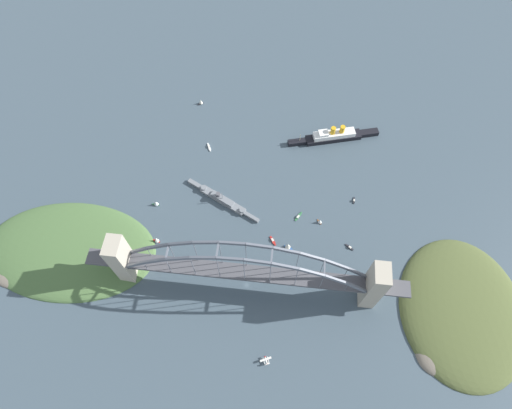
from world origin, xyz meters
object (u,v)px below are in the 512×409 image
at_px(small_boat_1, 156,203).
at_px(small_boat_2, 320,221).
at_px(naval_cruiser, 222,200).
at_px(small_boat_8, 273,241).
at_px(ocean_liner, 334,136).
at_px(small_boat_0, 350,247).
at_px(small_boat_7, 288,246).
at_px(small_boat_9, 156,240).
at_px(small_boat_3, 298,217).
at_px(small_boat_5, 201,102).
at_px(small_boat_6, 209,147).
at_px(small_boat_4, 354,200).
at_px(seaplane_taxiing_near_bridge, 266,360).
at_px(harbor_arch_bridge, 246,272).

xyz_separation_m(small_boat_1, small_boat_2, (164.92, -2.32, -0.39)).
xyz_separation_m(naval_cruiser, small_boat_8, (55.05, -38.79, -2.03)).
xyz_separation_m(ocean_liner, small_boat_1, (-176.36, -103.37, -2.01)).
distance_m(small_boat_0, small_boat_7, 59.31).
height_order(small_boat_0, small_boat_9, small_boat_9).
height_order(small_boat_3, small_boat_5, small_boat_5).
relative_size(small_boat_2, small_boat_7, 0.68).
distance_m(ocean_liner, small_boat_9, 219.85).
bearing_deg(small_boat_5, small_boat_0, -43.62).
relative_size(ocean_liner, small_boat_6, 9.16).
height_order(small_boat_1, small_boat_9, small_boat_9).
distance_m(small_boat_0, small_boat_4, 52.46).
xyz_separation_m(small_boat_1, small_boat_9, (9.48, -39.74, 0.70)).
bearing_deg(small_boat_1, small_boat_5, 81.17).
height_order(seaplane_taxiing_near_bridge, small_boat_0, seaplane_taxiing_near_bridge).
relative_size(small_boat_2, small_boat_6, 0.58).
xyz_separation_m(ocean_liner, small_boat_6, (-135.25, -26.41, -4.56)).
xyz_separation_m(small_boat_2, small_boat_6, (-123.81, 79.29, -2.16)).
bearing_deg(small_boat_1, small_boat_7, -13.56).
distance_m(naval_cruiser, small_boat_0, 134.30).
bearing_deg(small_boat_1, harbor_arch_bridge, -36.11).
distance_m(small_boat_0, small_boat_3, 57.93).
relative_size(small_boat_4, small_boat_8, 0.79).
xyz_separation_m(naval_cruiser, small_boat_1, (-65.46, -11.75, 0.60)).
bearing_deg(small_boat_5, small_boat_8, -59.14).
bearing_deg(harbor_arch_bridge, small_boat_1, 143.89).
distance_m(small_boat_1, small_boat_6, 87.29).
bearing_deg(small_boat_1, ocean_liner, 30.38).
xyz_separation_m(ocean_liner, small_boat_9, (-166.88, -143.11, -1.31)).
bearing_deg(small_boat_2, small_boat_6, 147.37).
xyz_separation_m(ocean_liner, small_boat_8, (-55.85, -130.42, -4.65)).
distance_m(ocean_liner, small_boat_5, 158.79).
height_order(small_boat_3, small_boat_9, small_boat_9).
xyz_separation_m(small_boat_0, small_boat_4, (4.44, 52.27, 0.08)).
bearing_deg(small_boat_0, small_boat_7, -173.58).
height_order(harbor_arch_bridge, small_boat_0, harbor_arch_bridge).
bearing_deg(small_boat_5, small_boat_9, -93.87).
bearing_deg(harbor_arch_bridge, small_boat_7, 49.33).
height_order(small_boat_4, small_boat_8, small_boat_4).
relative_size(ocean_liner, naval_cruiser, 1.27).
height_order(small_boat_5, small_boat_7, small_boat_7).
xyz_separation_m(harbor_arch_bridge, small_boat_1, (-100.53, 73.34, -30.90)).
distance_m(harbor_arch_bridge, small_boat_4, 143.78).
relative_size(harbor_arch_bridge, small_boat_3, 25.40).
distance_m(seaplane_taxiing_near_bridge, small_boat_5, 294.45).
height_order(small_boat_2, small_boat_4, small_boat_2).
bearing_deg(small_boat_9, small_boat_6, 74.83).
bearing_deg(small_boat_4, small_boat_0, -94.86).
bearing_deg(small_boat_1, small_boat_3, 0.71).
distance_m(seaplane_taxiing_near_bridge, small_boat_8, 110.28).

